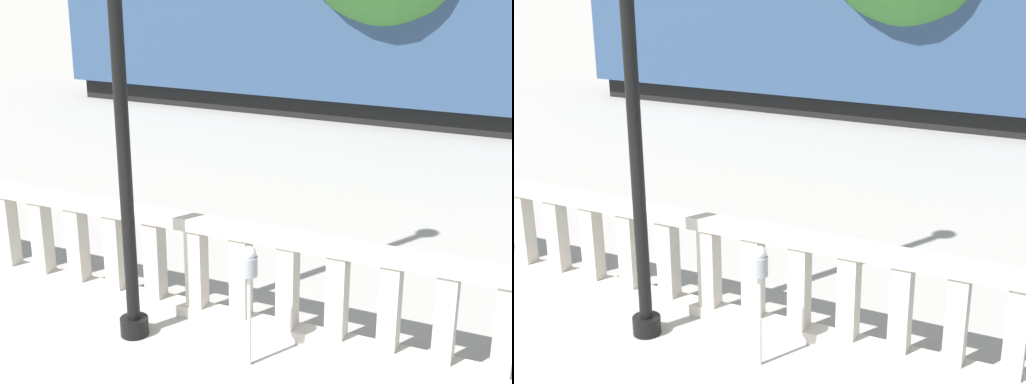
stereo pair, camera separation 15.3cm
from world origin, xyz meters
The scene contains 4 objects.
balustrade centered at (0.00, 2.47, 0.61)m, with size 14.07×0.24×1.22m.
lamppost centered at (-0.98, 1.81, 3.57)m, with size 0.32×0.32×6.74m.
parking_meter centered at (0.42, 1.79, 1.05)m, with size 0.17×0.17×1.31m.
train_near centered at (0.77, 13.61, 2.03)m, with size 21.35×2.64×4.47m.
Camera 2 is at (3.28, -3.85, 3.99)m, focal length 50.00 mm.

